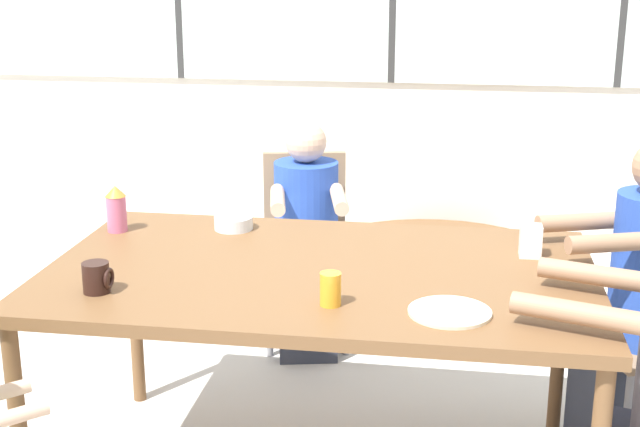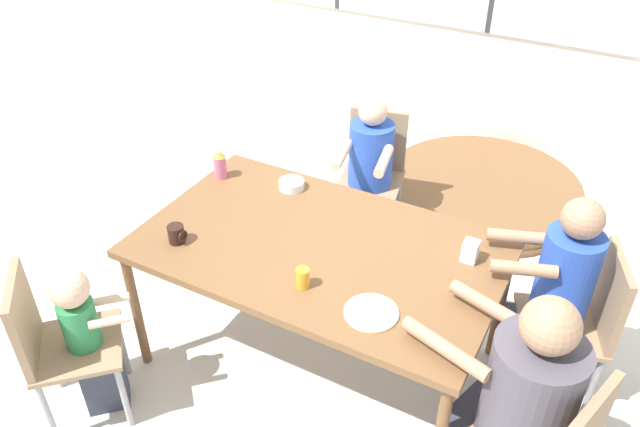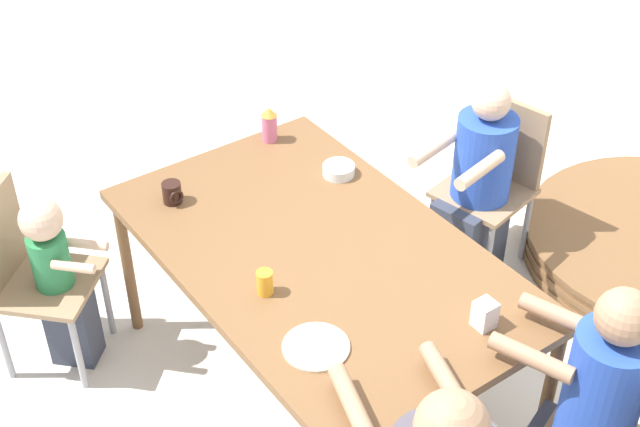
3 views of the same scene
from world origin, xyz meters
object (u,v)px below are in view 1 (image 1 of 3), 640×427
(person_man_blue_shirt, at_px, (638,315))
(coffee_mug, at_px, (97,278))
(person_woman_green_shirt, at_px, (307,249))
(folded_table_stack, at_px, (436,272))
(bowl_white_shallow, at_px, (233,223))
(sippy_cup, at_px, (116,208))
(chair_for_woman_green_shirt, at_px, (305,230))
(juice_glass, at_px, (330,289))
(milk_carton_small, at_px, (531,241))

(person_man_blue_shirt, bearing_deg, coffee_mug, 92.86)
(person_woman_green_shirt, height_order, folded_table_stack, person_woman_green_shirt)
(coffee_mug, relative_size, bowl_white_shallow, 0.66)
(coffee_mug, xyz_separation_m, sippy_cup, (-0.17, 0.58, 0.04))
(chair_for_woman_green_shirt, distance_m, person_woman_green_shirt, 0.17)
(juice_glass, relative_size, bowl_white_shallow, 0.69)
(chair_for_woman_green_shirt, height_order, person_man_blue_shirt, person_man_blue_shirt)
(milk_carton_small, bearing_deg, juice_glass, -138.12)
(person_man_blue_shirt, xyz_separation_m, juice_glass, (-0.97, -0.67, 0.29))
(person_woman_green_shirt, xyz_separation_m, person_man_blue_shirt, (1.28, -0.72, 0.06))
(sippy_cup, bearing_deg, chair_for_woman_green_shirt, 62.15)
(person_man_blue_shirt, xyz_separation_m, sippy_cup, (-1.83, -0.09, 0.33))
(person_man_blue_shirt, xyz_separation_m, folded_table_stack, (-0.73, 1.55, -0.44))
(sippy_cup, height_order, bowl_white_shallow, sippy_cup)
(sippy_cup, relative_size, bowl_white_shallow, 1.21)
(person_woman_green_shirt, relative_size, person_man_blue_shirt, 0.90)
(juice_glass, bearing_deg, sippy_cup, 146.05)
(bowl_white_shallow, bearing_deg, folded_table_stack, 65.73)
(person_man_blue_shirt, xyz_separation_m, coffee_mug, (-1.66, -0.67, 0.29))
(milk_carton_small, relative_size, bowl_white_shallow, 0.76)
(chair_for_woman_green_shirt, height_order, milk_carton_small, milk_carton_small)
(sippy_cup, distance_m, folded_table_stack, 2.13)
(person_man_blue_shirt, relative_size, sippy_cup, 6.82)
(person_man_blue_shirt, relative_size, juice_glass, 11.96)
(person_man_blue_shirt, distance_m, milk_carton_small, 0.51)
(person_man_blue_shirt, bearing_deg, chair_for_woman_green_shirt, 37.08)
(chair_for_woman_green_shirt, relative_size, bowl_white_shallow, 6.15)
(coffee_mug, bearing_deg, milk_carton_small, 22.67)
(person_man_blue_shirt, height_order, milk_carton_small, person_man_blue_shirt)
(person_woman_green_shirt, height_order, sippy_cup, person_woman_green_shirt)
(chair_for_woman_green_shirt, xyz_separation_m, milk_carton_small, (0.93, -1.02, 0.32))
(chair_for_woman_green_shirt, height_order, sippy_cup, sippy_cup)
(juice_glass, relative_size, folded_table_stack, 0.07)
(juice_glass, height_order, folded_table_stack, juice_glass)
(bowl_white_shallow, bearing_deg, milk_carton_small, -7.84)
(sippy_cup, distance_m, bowl_white_shallow, 0.42)
(coffee_mug, bearing_deg, juice_glass, 0.63)
(chair_for_woman_green_shirt, bearing_deg, person_woman_green_shirt, 90.00)
(sippy_cup, height_order, milk_carton_small, sippy_cup)
(person_woman_green_shirt, relative_size, juice_glass, 10.80)
(coffee_mug, height_order, bowl_white_shallow, coffee_mug)
(person_man_blue_shirt, relative_size, milk_carton_small, 10.87)
(chair_for_woman_green_shirt, distance_m, milk_carton_small, 1.42)
(person_woman_green_shirt, bearing_deg, chair_for_woman_green_shirt, -90.00)
(milk_carton_small, bearing_deg, bowl_white_shallow, 172.16)
(juice_glass, height_order, bowl_white_shallow, juice_glass)
(chair_for_woman_green_shirt, bearing_deg, milk_carton_small, 120.18)
(person_woman_green_shirt, distance_m, coffee_mug, 1.48)
(coffee_mug, height_order, sippy_cup, sippy_cup)
(coffee_mug, distance_m, sippy_cup, 0.61)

